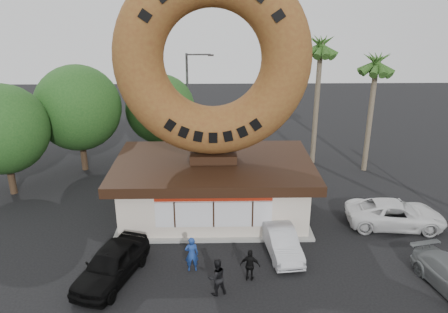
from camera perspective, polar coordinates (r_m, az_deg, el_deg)
ground at (r=20.90m, az=-1.36°, el=-15.14°), size 90.00×90.00×0.00m
donut_shop at (r=25.21m, az=-1.35°, el=-3.86°), size 11.20×7.20×3.80m
giant_donut at (r=23.18m, az=-1.51°, el=12.60°), size 10.35×2.64×10.35m
tree_west at (r=32.37m, az=-18.53°, el=6.04°), size 6.00×6.00×7.65m
tree_mid at (r=33.25m, az=-8.29°, el=6.16°), size 5.20×5.20×6.63m
tree_far at (r=30.15m, az=-26.97°, el=3.19°), size 5.60×5.60×7.14m
palm_near at (r=32.04m, az=12.50°, el=13.36°), size 2.60×2.60×9.75m
palm_far at (r=31.74m, az=19.25°, el=10.95°), size 2.60×2.60×8.75m
street_lamp at (r=33.91m, az=-4.51°, el=7.40°), size 2.11×0.20×8.00m
person_left at (r=20.74m, az=-4.24°, el=-12.60°), size 0.69×0.50×1.75m
person_center at (r=19.30m, az=-0.96°, el=-15.46°), size 1.01×0.90×1.71m
person_right at (r=20.17m, az=3.44°, el=-14.00°), size 0.96×0.55×1.54m
car_black at (r=20.81m, az=-14.48°, el=-13.42°), size 3.25×5.02×1.59m
car_silver at (r=22.21m, az=7.54°, el=-10.96°), size 1.80×4.05×1.29m
car_white at (r=26.11m, az=21.48°, el=-7.01°), size 5.52×2.96×1.47m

